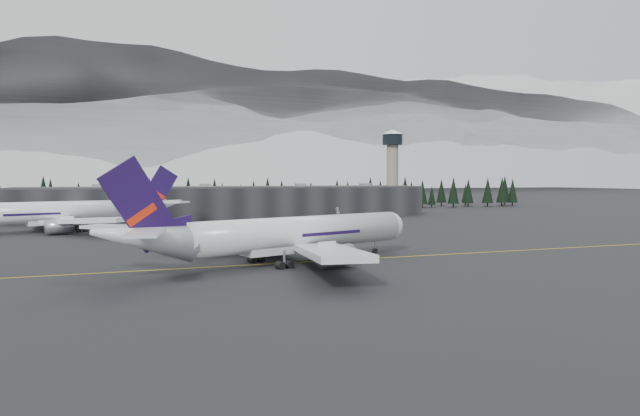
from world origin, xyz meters
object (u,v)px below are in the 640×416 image
object	(u,v)px
gse_vehicle_a	(154,222)
terminal	(230,202)
gse_vehicle_b	(338,216)
jet_main	(276,235)
control_tower	(392,162)
jet_parked	(73,212)

from	to	relation	value
gse_vehicle_a	terminal	bearing A→B (deg)	28.08
terminal	gse_vehicle_b	bearing A→B (deg)	-27.64
jet_main	gse_vehicle_b	bearing A→B (deg)	44.22
terminal	gse_vehicle_a	size ratio (longest dim) A/B	33.26
terminal	jet_main	xyz separation A→B (m)	(-17.25, -128.33, -0.83)
terminal	control_tower	distance (m)	76.98
jet_parked	gse_vehicle_b	size ratio (longest dim) A/B	14.87
jet_main	jet_parked	xyz separation A→B (m)	(-39.11, 85.94, 0.23)
jet_parked	gse_vehicle_a	distance (m)	30.52
jet_parked	jet_main	bearing A→B (deg)	98.98
jet_parked	gse_vehicle_a	xyz separation A→B (m)	(24.75, 17.14, -5.03)
terminal	jet_parked	world-z (taller)	jet_parked
control_tower	terminal	bearing A→B (deg)	-177.71
terminal	jet_parked	size ratio (longest dim) A/B	2.38
jet_parked	gse_vehicle_b	bearing A→B (deg)	177.56
jet_parked	terminal	bearing A→B (deg)	-158.54
gse_vehicle_b	terminal	bearing A→B (deg)	-112.38
control_tower	gse_vehicle_b	bearing A→B (deg)	-147.17
gse_vehicle_a	jet_parked	bearing A→B (deg)	-155.83
jet_parked	gse_vehicle_a	size ratio (longest dim) A/B	13.99
terminal	gse_vehicle_a	distance (m)	40.85
gse_vehicle_b	jet_parked	bearing A→B (deg)	-71.69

